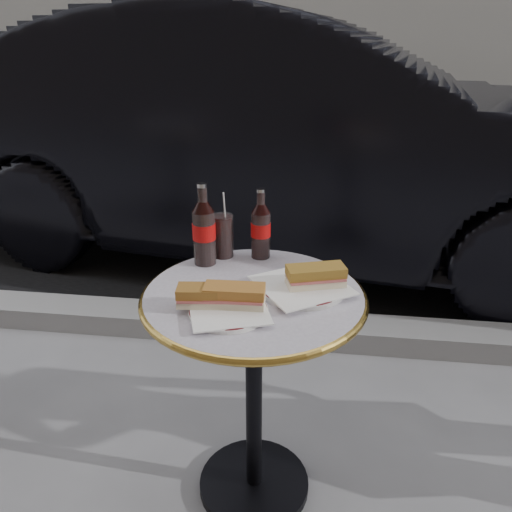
# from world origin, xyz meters

# --- Properties ---
(ground) EXTENTS (80.00, 80.00, 0.00)m
(ground) POSITION_xyz_m (0.00, 0.00, 0.00)
(ground) COLOR gray
(ground) RESTS_ON ground
(asphalt_road) EXTENTS (40.00, 8.00, 0.00)m
(asphalt_road) POSITION_xyz_m (0.00, 5.00, 0.00)
(asphalt_road) COLOR black
(asphalt_road) RESTS_ON ground
(curb) EXTENTS (40.00, 0.20, 0.12)m
(curb) POSITION_xyz_m (0.00, 0.90, 0.05)
(curb) COLOR gray
(curb) RESTS_ON ground
(bistro_table) EXTENTS (0.62, 0.62, 0.73)m
(bistro_table) POSITION_xyz_m (0.00, 0.00, 0.37)
(bistro_table) COLOR #BAB2C4
(bistro_table) RESTS_ON ground
(plate_left) EXTENTS (0.23, 0.23, 0.01)m
(plate_left) POSITION_xyz_m (-0.05, -0.12, 0.74)
(plate_left) COLOR white
(plate_left) RESTS_ON bistro_table
(plate_right) EXTENTS (0.31, 0.31, 0.01)m
(plate_right) POSITION_xyz_m (0.13, 0.03, 0.74)
(plate_right) COLOR silver
(plate_right) RESTS_ON bistro_table
(sandwich_left_a) EXTENTS (0.15, 0.08, 0.05)m
(sandwich_left_a) POSITION_xyz_m (-0.11, -0.11, 0.77)
(sandwich_left_a) COLOR brown
(sandwich_left_a) RESTS_ON plate_left
(sandwich_left_b) EXTENTS (0.16, 0.08, 0.05)m
(sandwich_left_b) POSITION_xyz_m (-0.04, -0.10, 0.77)
(sandwich_left_b) COLOR #A26629
(sandwich_left_b) RESTS_ON plate_left
(sandwich_right) EXTENTS (0.17, 0.12, 0.06)m
(sandwich_right) POSITION_xyz_m (0.17, 0.04, 0.77)
(sandwich_right) COLOR olive
(sandwich_right) RESTS_ON plate_right
(cola_bottle_left) EXTENTS (0.08, 0.08, 0.25)m
(cola_bottle_left) POSITION_xyz_m (-0.17, 0.17, 0.86)
(cola_bottle_left) COLOR black
(cola_bottle_left) RESTS_ON bistro_table
(cola_bottle_right) EXTENTS (0.08, 0.08, 0.22)m
(cola_bottle_right) POSITION_xyz_m (-0.01, 0.24, 0.84)
(cola_bottle_right) COLOR black
(cola_bottle_right) RESTS_ON bistro_table
(cola_glass) EXTENTS (0.07, 0.07, 0.14)m
(cola_glass) POSITION_xyz_m (-0.13, 0.23, 0.80)
(cola_glass) COLOR black
(cola_glass) RESTS_ON bistro_table
(parked_car) EXTENTS (2.31, 4.85, 1.53)m
(parked_car) POSITION_xyz_m (-0.04, 2.01, 0.77)
(parked_car) COLOR black
(parked_car) RESTS_ON ground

